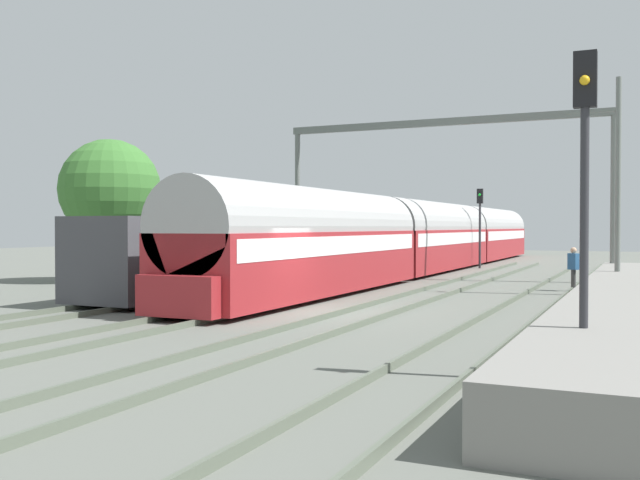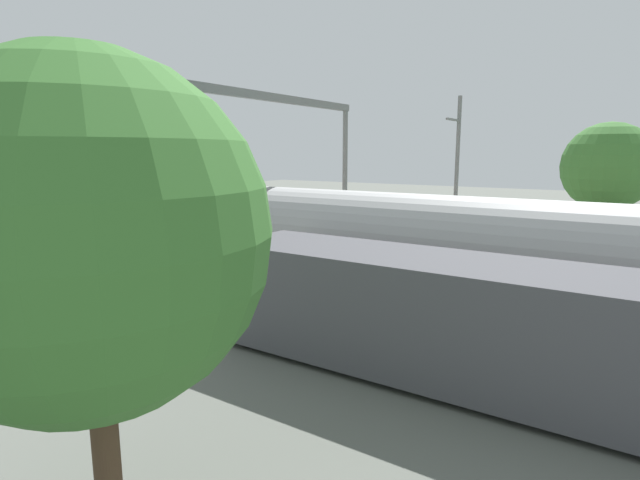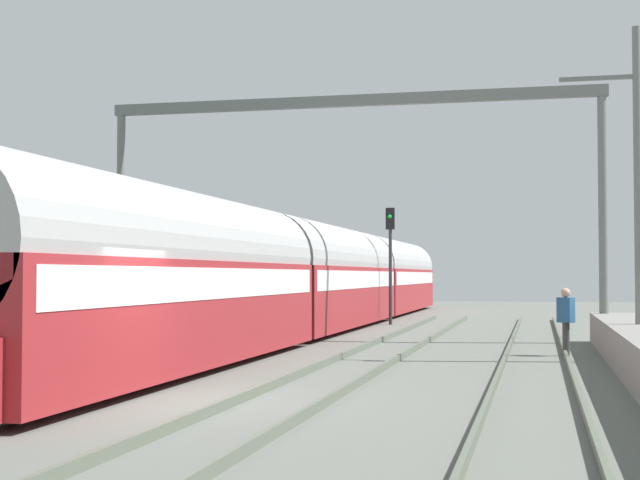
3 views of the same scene
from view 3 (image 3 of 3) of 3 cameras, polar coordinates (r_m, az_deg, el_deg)
name	(u,v)px [view 3 (image 3 of 3)]	position (r m, az deg, el deg)	size (l,w,h in m)	color
ground	(167,401)	(16.00, -9.17, -9.50)	(120.00, 120.00, 0.00)	#61645D
track_west	(58,393)	(16.82, -15.44, -8.81)	(1.52, 60.00, 0.16)	#596152
track_east	(282,400)	(15.37, -2.28, -9.53)	(1.52, 60.00, 0.16)	#596152
track_far_east	(535,407)	(14.84, 12.73, -9.75)	(1.52, 60.00, 0.16)	#596152
passenger_train	(325,277)	(36.25, 0.32, -2.24)	(2.93, 49.20, 3.82)	maroon
person_crossing	(566,316)	(25.10, 14.51, -4.40)	(0.46, 0.43, 1.73)	#3C3C3C
railway_signal_far	(390,249)	(39.67, 4.24, -0.57)	(0.36, 0.30, 4.86)	#2D2D33
catenary_gantry	(348,156)	(30.76, 1.68, 5.03)	(16.17, 0.28, 7.86)	slate
catenary_pole_east_mid	(636,187)	(23.83, 18.40, 3.02)	(1.90, 0.20, 8.00)	slate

